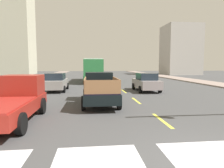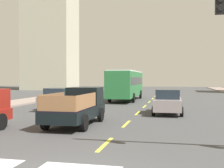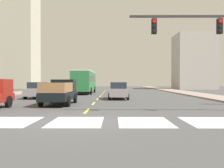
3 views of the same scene
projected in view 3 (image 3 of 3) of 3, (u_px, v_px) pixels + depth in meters
ground_plane at (77, 122)px, 10.68m from camera, size 160.00×160.00×0.00m
sidewalk_right at (207, 96)px, 28.59m from camera, size 3.55×110.00×0.15m
crosswalk_stripe_2 at (9, 122)px, 10.69m from camera, size 2.29×2.89×0.01m
crosswalk_stripe_3 at (77, 122)px, 10.68m from camera, size 2.29×2.89×0.01m
crosswalk_stripe_4 at (144, 122)px, 10.66m from camera, size 2.29×2.89×0.01m
crosswalk_stripe_5 at (212, 122)px, 10.64m from camera, size 2.29×2.89×0.01m
lane_dash_0 at (87, 111)px, 14.67m from camera, size 0.16×2.40×0.01m
lane_dash_1 at (94, 103)px, 19.67m from camera, size 0.16×2.40×0.01m
lane_dash_2 at (98, 99)px, 24.67m from camera, size 0.16×2.40×0.01m
lane_dash_3 at (100, 96)px, 29.67m from camera, size 0.16×2.40×0.01m
lane_dash_4 at (102, 94)px, 34.67m from camera, size 0.16×2.40×0.01m
lane_dash_5 at (104, 92)px, 39.67m from camera, size 0.16×2.40×0.01m
lane_dash_6 at (105, 91)px, 44.67m from camera, size 0.16×2.40×0.01m
lane_dash_7 at (106, 90)px, 49.67m from camera, size 0.16×2.40×0.01m
pickup_stakebed at (61, 92)px, 19.08m from camera, size 2.18×5.20×1.96m
city_bus at (85, 80)px, 36.25m from camera, size 2.72×10.80×3.32m
sedan_near_right at (118, 91)px, 24.61m from camera, size 2.02×4.40×1.72m
sedan_mid at (38, 90)px, 25.66m from camera, size 2.02×4.40×1.72m
tower_tall_centre at (16, 2)px, 62.99m from camera, size 10.53×8.02×45.47m
block_mid_left at (194, 62)px, 56.55m from camera, size 8.66×7.91×12.82m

